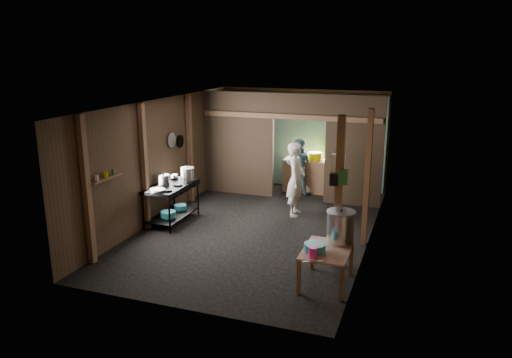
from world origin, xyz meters
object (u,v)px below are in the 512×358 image
at_px(prep_table, 326,267).
at_px(cook, 296,179).
at_px(pink_bucket, 313,252).
at_px(yellow_tub, 315,156).
at_px(stock_pot, 341,227).
at_px(gas_range, 172,203).
at_px(stove_pot_large, 188,174).

relative_size(prep_table, cook, 0.60).
height_order(pink_bucket, cook, cook).
bearing_deg(yellow_tub, cook, -89.62).
distance_m(pink_bucket, cook, 3.64).
relative_size(pink_bucket, cook, 0.10).
bearing_deg(pink_bucket, stock_pot, 69.86).
height_order(gas_range, pink_bucket, gas_range).
distance_m(prep_table, stock_pot, 0.68).
bearing_deg(stock_pot, stove_pot_large, 153.93).
bearing_deg(stock_pot, cook, 118.61).
relative_size(stove_pot_large, pink_bucket, 1.91).
xyz_separation_m(pink_bucket, yellow_tub, (-1.20, 5.35, 0.28)).
distance_m(stove_pot_large, yellow_tub, 3.56).
relative_size(stock_pot, cook, 0.33).
height_order(gas_range, yellow_tub, yellow_tub).
bearing_deg(cook, prep_table, -162.63).
height_order(prep_table, yellow_tub, yellow_tub).
distance_m(gas_range, stove_pot_large, 0.73).
bearing_deg(cook, stock_pot, -157.41).
xyz_separation_m(stove_pot_large, cook, (2.21, 0.89, -0.14)).
relative_size(gas_range, pink_bucket, 8.79).
distance_m(gas_range, stock_pot, 4.10).
xyz_separation_m(gas_range, yellow_tub, (2.37, 3.25, 0.54)).
bearing_deg(prep_table, stock_pot, 71.12).
height_order(pink_bucket, yellow_tub, yellow_tub).
relative_size(stock_pot, yellow_tub, 1.48).
distance_m(stock_pot, cook, 3.06).
height_order(stock_pot, yellow_tub, stock_pot).
bearing_deg(pink_bucket, stove_pot_large, 143.13).
bearing_deg(yellow_tub, pink_bucket, -77.34).
distance_m(gas_range, pink_bucket, 4.15).
height_order(stove_pot_large, pink_bucket, stove_pot_large).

